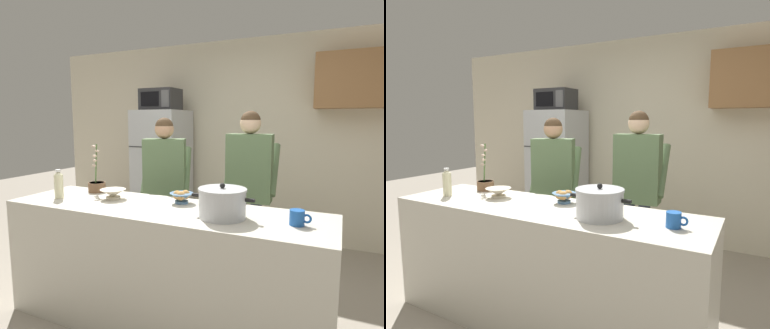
% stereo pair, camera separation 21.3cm
% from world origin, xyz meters
% --- Properties ---
extents(ground_plane, '(14.00, 14.00, 0.00)m').
position_xyz_m(ground_plane, '(0.00, 0.00, 0.00)').
color(ground_plane, '#9E9384').
extents(back_wall_unit, '(6.00, 0.48, 2.60)m').
position_xyz_m(back_wall_unit, '(0.22, 2.27, 1.40)').
color(back_wall_unit, beige).
rests_on(back_wall_unit, ground).
extents(kitchen_island, '(2.43, 0.68, 0.92)m').
position_xyz_m(kitchen_island, '(0.00, 0.00, 0.46)').
color(kitchen_island, beige).
rests_on(kitchen_island, ground).
extents(refrigerator, '(0.64, 0.68, 1.69)m').
position_xyz_m(refrigerator, '(-1.04, 1.85, 0.84)').
color(refrigerator, '#B7BABF').
rests_on(refrigerator, ground).
extents(microwave, '(0.48, 0.37, 0.28)m').
position_xyz_m(microwave, '(-1.04, 1.83, 1.83)').
color(microwave, '#2D2D30').
rests_on(microwave, refrigerator).
extents(person_near_pot, '(0.57, 0.53, 1.58)m').
position_xyz_m(person_near_pot, '(-0.39, 0.76, 0.98)').
color(person_near_pot, black).
rests_on(person_near_pot, ground).
extents(person_by_sink, '(0.52, 0.44, 1.64)m').
position_xyz_m(person_by_sink, '(0.41, 0.95, 1.02)').
color(person_by_sink, '#33384C').
rests_on(person_by_sink, ground).
extents(cooking_pot, '(0.43, 0.32, 0.23)m').
position_xyz_m(cooking_pot, '(0.49, -0.05, 1.02)').
color(cooking_pot, silver).
rests_on(cooking_pot, kitchen_island).
extents(coffee_mug, '(0.13, 0.09, 0.10)m').
position_xyz_m(coffee_mug, '(0.96, -0.02, 0.97)').
color(coffee_mug, '#1E59B2').
rests_on(coffee_mug, kitchen_island).
extents(bread_bowl, '(0.18, 0.18, 0.10)m').
position_xyz_m(bread_bowl, '(0.09, 0.17, 0.97)').
color(bread_bowl, '#4C7299').
rests_on(bread_bowl, kitchen_island).
extents(empty_bowl, '(0.21, 0.21, 0.08)m').
position_xyz_m(empty_bowl, '(-0.48, 0.07, 0.97)').
color(empty_bowl, beige).
rests_on(empty_bowl, kitchen_island).
extents(bottle_near_edge, '(0.07, 0.07, 0.24)m').
position_xyz_m(bottle_near_edge, '(-0.90, -0.10, 1.04)').
color(bottle_near_edge, beige).
rests_on(bottle_near_edge, kitchen_island).
extents(potted_orchid, '(0.15, 0.15, 0.43)m').
position_xyz_m(potted_orchid, '(-0.78, 0.23, 0.99)').
color(potted_orchid, brown).
rests_on(potted_orchid, kitchen_island).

